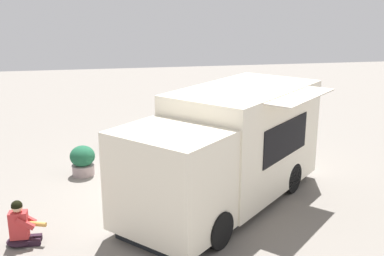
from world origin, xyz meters
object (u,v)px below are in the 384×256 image
(person_customer, at_px, (21,227))
(planter_flowering_far, at_px, (258,122))
(planter_flowering_side, at_px, (83,160))
(plaza_bench, at_px, (130,138))
(food_truck, at_px, (227,151))

(person_customer, bearing_deg, planter_flowering_far, -136.21)
(person_customer, height_order, planter_flowering_side, person_customer)
(person_customer, relative_size, planter_flowering_far, 1.29)
(planter_flowering_far, height_order, plaza_bench, planter_flowering_far)
(planter_flowering_side, relative_size, plaza_bench, 0.50)
(food_truck, bearing_deg, plaza_bench, -64.51)
(food_truck, relative_size, planter_flowering_far, 7.82)
(food_truck, bearing_deg, planter_flowering_far, -115.09)
(food_truck, xyz_separation_m, plaza_bench, (1.99, -4.17, -0.87))
(person_customer, distance_m, planter_flowering_side, 3.60)
(planter_flowering_side, distance_m, plaza_bench, 2.28)
(person_customer, bearing_deg, plaza_bench, -113.66)
(food_truck, distance_m, person_customer, 4.55)
(planter_flowering_side, bearing_deg, person_customer, 73.99)
(food_truck, height_order, person_customer, food_truck)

